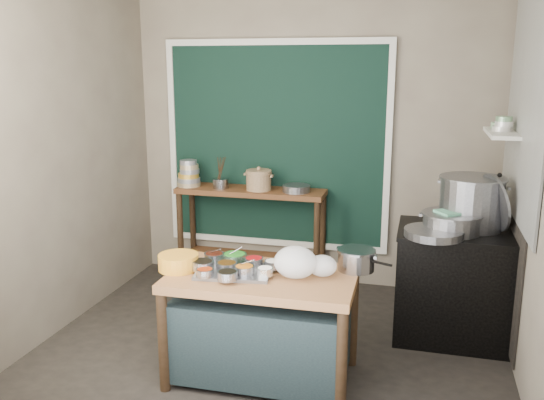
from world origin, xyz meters
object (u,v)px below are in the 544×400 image
(stove_block, at_px, (455,285))
(utensil_cup, at_px, (221,183))
(steamer, at_px, (452,223))
(ceramic_crock, at_px, (259,181))
(prep_table, at_px, (262,327))
(back_counter, at_px, (251,236))
(saucepan, at_px, (356,260))
(stock_pot, at_px, (471,203))
(condiment_tray, at_px, (234,272))
(yellow_basin, at_px, (178,262))

(stove_block, relative_size, utensil_cup, 5.72)
(steamer, bearing_deg, ceramic_crock, 156.15)
(prep_table, bearing_deg, back_counter, 108.19)
(stove_block, relative_size, saucepan, 3.37)
(saucepan, distance_m, steamer, 0.93)
(saucepan, relative_size, ceramic_crock, 1.04)
(prep_table, distance_m, stove_block, 1.64)
(saucepan, height_order, stock_pot, stock_pot)
(steamer, bearing_deg, utensil_cup, 160.33)
(prep_table, height_order, saucepan, saucepan)
(condiment_tray, relative_size, stock_pot, 0.96)
(utensil_cup, xyz_separation_m, ceramic_crock, (0.38, 0.01, 0.04))
(condiment_tray, relative_size, steamer, 1.08)
(prep_table, height_order, stove_block, stove_block)
(saucepan, xyz_separation_m, stock_pot, (0.78, 0.82, 0.26))
(yellow_basin, relative_size, stock_pot, 0.53)
(condiment_tray, xyz_separation_m, stock_pot, (1.56, 1.10, 0.32))
(stove_block, xyz_separation_m, saucepan, (-0.70, -0.74, 0.40))
(yellow_basin, height_order, saucepan, saucepan)
(steamer, bearing_deg, saucepan, -133.93)
(condiment_tray, bearing_deg, back_counter, 103.34)
(condiment_tray, height_order, yellow_basin, yellow_basin)
(saucepan, height_order, ceramic_crock, ceramic_crock)
(ceramic_crock, bearing_deg, prep_table, -73.22)
(back_counter, xyz_separation_m, ceramic_crock, (0.09, -0.04, 0.56))
(prep_table, xyz_separation_m, condiment_tray, (-0.19, -0.02, 0.39))
(prep_table, relative_size, stove_block, 1.39)
(saucepan, bearing_deg, condiment_tray, -138.24)
(utensil_cup, xyz_separation_m, stock_pot, (2.27, -0.60, 0.08))
(utensil_cup, distance_m, steamer, 2.26)
(stove_block, bearing_deg, saucepan, -133.61)
(condiment_tray, bearing_deg, stove_block, 34.22)
(saucepan, bearing_deg, prep_table, -134.16)
(steamer, bearing_deg, prep_table, -143.34)
(yellow_basin, distance_m, saucepan, 1.21)
(saucepan, xyz_separation_m, ceramic_crock, (-1.11, 1.43, 0.21))
(steamer, bearing_deg, condiment_tray, -146.67)
(stock_pot, bearing_deg, condiment_tray, -144.95)
(stove_block, height_order, saucepan, saucepan)
(condiment_tray, bearing_deg, stock_pot, 35.05)
(stove_block, bearing_deg, yellow_basin, -151.09)
(yellow_basin, xyz_separation_m, ceramic_crock, (0.07, 1.73, 0.23))
(condiment_tray, xyz_separation_m, steamer, (1.42, 0.93, 0.19))
(prep_table, distance_m, back_counter, 1.83)
(condiment_tray, distance_m, saucepan, 0.83)
(condiment_tray, bearing_deg, saucepan, 19.19)
(stock_pot, bearing_deg, stove_block, -131.96)
(stove_block, xyz_separation_m, stock_pot, (0.08, 0.09, 0.66))
(prep_table, height_order, utensil_cup, utensil_cup)
(back_counter, distance_m, saucepan, 1.93)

